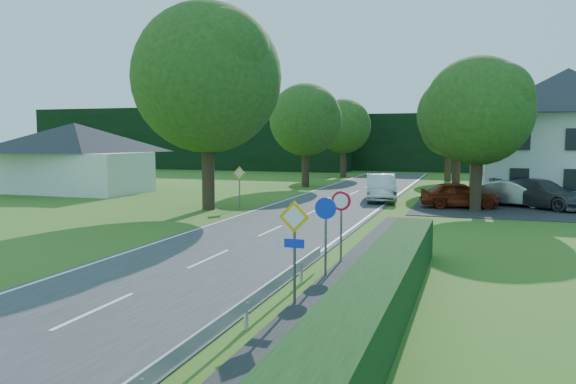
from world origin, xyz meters
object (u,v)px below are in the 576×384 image
(streetlight, at_px, (470,131))
(motorcycle, at_px, (375,186))
(parked_car_silver_a, at_px, (513,193))
(moving_car, at_px, (381,188))
(parked_car_grey, at_px, (540,193))
(parked_car_red, at_px, (459,195))
(parasol, at_px, (488,185))

(streetlight, xyz_separation_m, motorcycle, (-6.54, 6.08, -3.92))
(streetlight, xyz_separation_m, parked_car_silver_a, (2.55, 1.00, -3.67))
(motorcycle, height_order, parked_car_silver_a, parked_car_silver_a)
(streetlight, bearing_deg, moving_car, 167.19)
(moving_car, distance_m, parked_car_grey, 9.40)
(motorcycle, distance_m, parked_car_red, 9.20)
(streetlight, distance_m, parasol, 6.24)
(parked_car_grey, bearing_deg, moving_car, 125.30)
(motorcycle, xyz_separation_m, parked_car_grey, (10.56, -5.47, 0.32))
(moving_car, xyz_separation_m, parked_car_silver_a, (7.91, -0.22, -0.10))
(parked_car_grey, bearing_deg, parasol, 71.17)
(moving_car, height_order, motorcycle, moving_car)
(streetlight, height_order, parked_car_grey, streetlight)
(parasol, bearing_deg, parked_car_grey, -57.85)
(moving_car, xyz_separation_m, parked_car_grey, (9.38, -0.61, -0.03))
(streetlight, height_order, parked_car_red, streetlight)
(parked_car_red, distance_m, parked_car_silver_a, 3.54)
(parked_car_silver_a, distance_m, parasol, 4.21)
(parked_car_red, xyz_separation_m, parasol, (1.73, 5.84, 0.15))
(moving_car, relative_size, motorcycle, 2.68)
(moving_car, distance_m, parked_car_red, 5.31)
(parasol, bearing_deg, parked_car_red, -106.49)
(motorcycle, height_order, parasol, parasol)
(moving_car, relative_size, parked_car_red, 1.17)
(parked_car_grey, height_order, parasol, parasol)
(parked_car_grey, bearing_deg, streetlight, 137.66)
(moving_car, bearing_deg, parked_car_red, -33.62)
(streetlight, relative_size, parked_car_red, 1.81)
(motorcycle, distance_m, parked_car_grey, 11.89)
(motorcycle, bearing_deg, parked_car_grey, -12.84)
(moving_car, bearing_deg, motorcycle, 92.78)
(moving_car, relative_size, parked_car_silver_a, 1.14)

